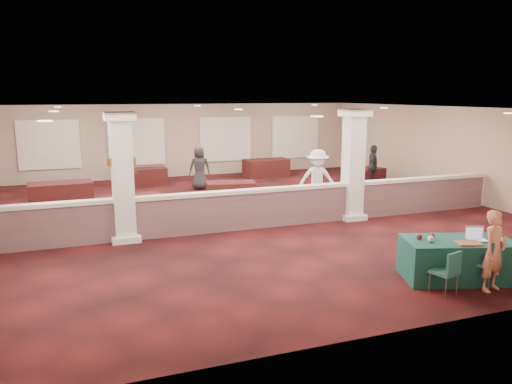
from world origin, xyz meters
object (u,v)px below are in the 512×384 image
object	(u,v)px
attendee_d	(200,168)
woman	(494,251)
far_table_back_left	(61,195)
far_table_front_center	(231,192)
far_table_front_right	(364,177)
far_table_front_left	(132,210)
far_table_back_center	(145,177)
near_table	(457,259)
attendee_a	(129,176)
conf_chair_side	(448,269)
attendee_c	(373,167)
attendee_b	(317,180)
conf_chair_main	(490,260)
far_table_back_right	(266,168)

from	to	relation	value
attendee_d	woman	bearing A→B (deg)	108.66
far_table_back_left	attendee_d	xyz separation A→B (m)	(5.00, 1.42, 0.44)
far_table_front_center	far_table_back_left	xyz separation A→B (m)	(-5.45, 1.13, 0.06)
far_table_front_right	far_table_front_left	bearing A→B (deg)	-163.93
far_table_front_left	far_table_back_center	xyz separation A→B (m)	(1.16, 5.89, -0.03)
near_table	attendee_a	world-z (taller)	attendee_a
conf_chair_side	far_table_front_center	bearing A→B (deg)	83.14
far_table_front_center	attendee_c	bearing A→B (deg)	4.87
near_table	far_table_back_left	bearing A→B (deg)	145.52
near_table	attendee_a	xyz separation A→B (m)	(-5.20, 10.50, 0.37)
attendee_b	conf_chair_main	bearing A→B (deg)	-69.99
far_table_back_right	attendee_a	xyz separation A→B (m)	(-6.22, -2.50, 0.38)
conf_chair_main	attendee_c	size ratio (longest dim) A/B	0.56
conf_chair_side	far_table_front_left	world-z (taller)	conf_chair_side
near_table	attendee_c	bearing A→B (deg)	84.31
near_table	far_table_back_right	bearing A→B (deg)	103.42
woman	far_table_front_center	bearing A→B (deg)	89.16
woman	attendee_b	size ratio (longest dim) A/B	0.80
conf_chair_side	far_table_back_left	world-z (taller)	conf_chair_side
far_table_front_left	far_table_back_left	xyz separation A→B (m)	(-1.94, 2.90, 0.02)
far_table_back_center	attendee_d	xyz separation A→B (m)	(1.89, -1.57, 0.49)
far_table_back_right	attendee_b	size ratio (longest dim) A/B	1.01
near_table	woman	world-z (taller)	woman
conf_chair_main	far_table_back_right	size ratio (longest dim) A/B	0.49
conf_chair_main	far_table_back_center	xyz separation A→B (m)	(-4.61, 13.28, -0.21)
far_table_back_left	attendee_a	xyz separation A→B (m)	(2.27, 0.80, 0.37)
far_table_front_left	attendee_b	size ratio (longest dim) A/B	0.97
woman	far_table_front_center	world-z (taller)	woman
attendee_a	attendee_c	xyz separation A→B (m)	(9.17, -1.42, 0.07)
woman	attendee_a	world-z (taller)	attendee_a
far_table_front_right	attendee_d	size ratio (longest dim) A/B	1.03
attendee_c	attendee_b	bearing A→B (deg)	158.69
conf_chair_main	far_table_back_right	distance (m)	13.61
conf_chair_main	far_table_back_left	distance (m)	12.85
conf_chair_main	far_table_back_right	world-z (taller)	conf_chair_main
far_table_back_right	attendee_b	distance (m)	6.57
conf_chair_main	far_table_front_right	world-z (taller)	conf_chair_main
far_table_front_right	far_table_back_left	size ratio (longest dim) A/B	0.88
conf_chair_side	woman	world-z (taller)	woman
conf_chair_main	woman	size ratio (longest dim) A/B	0.62
far_table_front_center	far_table_front_right	distance (m)	5.94
far_table_front_center	far_table_back_left	distance (m)	5.56
conf_chair_side	far_table_front_right	bearing A→B (deg)	50.70
conf_chair_side	woman	distance (m)	0.97
conf_chair_side	attendee_a	bearing A→B (deg)	97.09
attendee_a	far_table_back_left	bearing A→B (deg)	158.00
far_table_front_center	far_table_back_right	bearing A→B (deg)	55.48
far_table_front_center	attendee_c	world-z (taller)	attendee_c
attendee_a	far_table_front_left	bearing A→B (deg)	-136.49
woman	attendee_b	distance (m)	7.20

